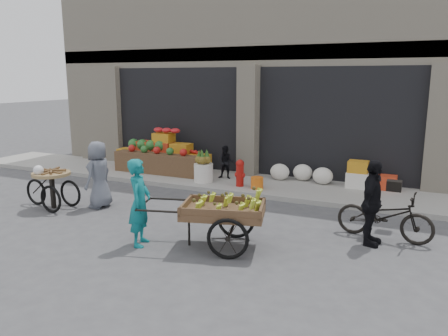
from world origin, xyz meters
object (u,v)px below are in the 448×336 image
at_px(vendor_grey, 99,175).
at_px(bicycle, 385,215).
at_px(seated_person, 226,162).
at_px(vendor_woman, 140,202).
at_px(fire_hydrant, 240,172).
at_px(cyclist, 372,203).
at_px(orange_bucket, 257,183).
at_px(pineapple_bin, 204,173).
at_px(tricycle_cart, 52,184).
at_px(banana_cart, 220,208).

bearing_deg(vendor_grey, bicycle, 93.23).
height_order(seated_person, vendor_woman, vendor_woman).
height_order(fire_hydrant, seated_person, seated_person).
distance_m(fire_hydrant, cyclist, 4.38).
bearing_deg(seated_person, orange_bucket, -40.26).
height_order(orange_bucket, bicycle, bicycle).
height_order(pineapple_bin, orange_bucket, pineapple_bin).
height_order(vendor_woman, cyclist, vendor_woman).
distance_m(seated_person, tricycle_cart, 4.65).
relative_size(fire_hydrant, orange_bucket, 2.22).
bearing_deg(pineapple_bin, cyclist, -28.99).
bearing_deg(fire_hydrant, orange_bucket, -5.71).
relative_size(pineapple_bin, tricycle_cart, 0.36).
height_order(fire_hydrant, tricycle_cart, tricycle_cart).
bearing_deg(vendor_grey, banana_cart, 71.37).
xyz_separation_m(tricycle_cart, cyclist, (6.83, 0.70, 0.20)).
distance_m(orange_bucket, bicycle, 3.88).
bearing_deg(banana_cart, cyclist, 12.19).
distance_m(vendor_grey, bicycle, 6.14).
bearing_deg(banana_cart, tricycle_cart, 157.85).
distance_m(vendor_woman, vendor_grey, 2.68).
height_order(seated_person, vendor_grey, vendor_grey).
relative_size(vendor_woman, bicycle, 0.91).
xyz_separation_m(vendor_woman, vendor_grey, (-2.21, 1.52, -0.01)).
height_order(fire_hydrant, bicycle, bicycle).
relative_size(seated_person, bicycle, 0.54).
distance_m(seated_person, vendor_woman, 4.93).
bearing_deg(vendor_woman, banana_cart, -87.87).
height_order(pineapple_bin, banana_cart, banana_cart).
bearing_deg(pineapple_bin, orange_bucket, -3.58).
bearing_deg(pineapple_bin, bicycle, -24.19).
xyz_separation_m(fire_hydrant, vendor_woman, (-0.13, -4.24, 0.27)).
bearing_deg(banana_cart, vendor_grey, 148.28).
relative_size(orange_bucket, seated_person, 0.34).
distance_m(orange_bucket, vendor_grey, 3.93).
bearing_deg(bicycle, seated_person, 64.34).
xyz_separation_m(banana_cart, vendor_woman, (-1.34, -0.48, 0.06)).
bearing_deg(bicycle, fire_hydrant, 66.74).
distance_m(fire_hydrant, vendor_woman, 4.25).
xyz_separation_m(orange_bucket, cyclist, (3.07, -2.49, 0.50)).
xyz_separation_m(pineapple_bin, bicycle, (4.87, -2.19, 0.08)).
relative_size(pineapple_bin, banana_cart, 0.21).
bearing_deg(bicycle, pineapple_bin, 72.11).
relative_size(orange_bucket, banana_cart, 0.13).
relative_size(pineapple_bin, cyclist, 0.34).
bearing_deg(banana_cart, vendor_woman, -175.84).
relative_size(tricycle_cart, bicycle, 0.84).
relative_size(tricycle_cart, vendor_grey, 0.94).
height_order(fire_hydrant, vendor_woman, vendor_woman).
bearing_deg(tricycle_cart, vendor_woman, -15.17).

